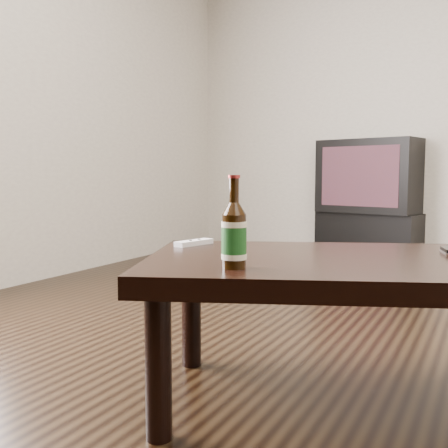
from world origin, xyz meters
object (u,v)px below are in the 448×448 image
at_px(coffee_table, 348,277).
at_px(tv_stand, 371,232).
at_px(tv, 372,176).
at_px(remote, 194,243).
at_px(beer_bottle, 234,236).

bearing_deg(coffee_table, tv_stand, 100.46).
bearing_deg(tv_stand, tv, -90.00).
distance_m(coffee_table, remote, 0.56).
distance_m(tv_stand, beer_bottle, 3.61).
xyz_separation_m(tv, coffee_table, (0.60, -3.26, -0.29)).
height_order(tv_stand, beer_bottle, beer_bottle).
xyz_separation_m(tv_stand, beer_bottle, (0.37, -3.57, 0.36)).
height_order(tv_stand, tv, tv).
height_order(coffee_table, beer_bottle, beer_bottle).
xyz_separation_m(beer_bottle, remote, (-0.33, 0.34, -0.08)).
relative_size(tv_stand, tv, 0.94).
bearing_deg(tv_stand, coffee_table, -66.20).
height_order(tv, coffee_table, tv).
bearing_deg(tv, remote, -75.86).
distance_m(tv_stand, coffee_table, 3.32).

